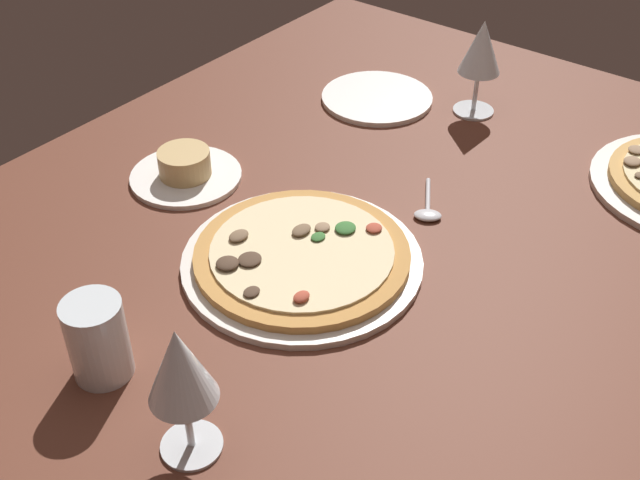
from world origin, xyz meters
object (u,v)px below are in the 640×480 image
spoon (428,210)px  pizza_main (302,257)px  wine_glass_near (481,50)px  side_plate (377,98)px  ramekin_on_saucer (186,169)px  water_glass (99,344)px  wine_glass_far (180,370)px

spoon → pizza_main: bearing=160.9°
wine_glass_near → spoon: 34.01cm
pizza_main → spoon: 21.64cm
wine_glass_near → side_plate: (-6.90, 15.74, -11.04)cm
ramekin_on_saucer → spoon: 37.36cm
water_glass → spoon: (49.30, -12.91, -3.91)cm
pizza_main → side_plate: size_ratio=1.63×
ramekin_on_saucer → wine_glass_near: bearing=-28.3°
pizza_main → ramekin_on_saucer: size_ratio=1.88×
wine_glass_far → wine_glass_near: 82.34cm
side_plate → spoon: size_ratio=1.88×
water_glass → side_plate: bearing=9.7°
side_plate → spoon: (-23.79, -25.38, 0.01)cm
ramekin_on_saucer → side_plate: size_ratio=0.87×
wine_glass_far → side_plate: wine_glass_far is taller
pizza_main → wine_glass_far: (-30.30, -9.65, 10.43)cm
wine_glass_far → spoon: (50.73, 2.58, -11.19)cm
pizza_main → spoon: pizza_main is taller
pizza_main → ramekin_on_saucer: (5.45, 27.13, 0.44)cm
ramekin_on_saucer → wine_glass_near: 52.78cm
pizza_main → wine_glass_far: bearing=-162.3°
ramekin_on_saucer → wine_glass_far: size_ratio=1.02×
ramekin_on_saucer → wine_glass_near: (45.67, -24.56, 9.84)cm
ramekin_on_saucer → side_plate: bearing=-12.8°
wine_glass_far → water_glass: bearing=84.7°
pizza_main → spoon: (20.43, -7.07, -0.76)cm
pizza_main → side_plate: 47.87cm
water_glass → wine_glass_far: bearing=-95.3°
ramekin_on_saucer → pizza_main: bearing=-101.4°
spoon → wine_glass_near: bearing=17.4°
side_plate → spoon: 34.78cm
spoon → ramekin_on_saucer: bearing=113.7°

